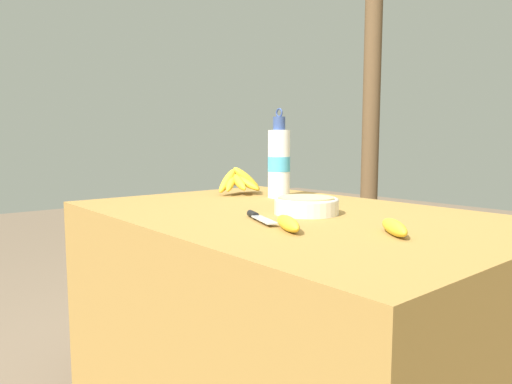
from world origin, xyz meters
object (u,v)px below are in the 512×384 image
at_px(banana_bunch_ripe, 239,181).
at_px(support_post_near, 371,117).
at_px(serving_bowl, 306,205).
at_px(loose_banana_side, 394,227).
at_px(banana_bunch_green, 446,240).
at_px(water_bottle, 279,162).
at_px(loose_banana_front, 288,223).
at_px(knife, 257,217).

distance_m(banana_bunch_ripe, support_post_near, 1.82).
bearing_deg(serving_bowl, loose_banana_side, -10.99).
height_order(banana_bunch_ripe, serving_bowl, banana_bunch_ripe).
relative_size(loose_banana_side, banana_bunch_green, 0.57).
height_order(water_bottle, banana_bunch_green, water_bottle).
height_order(serving_bowl, loose_banana_front, serving_bowl).
relative_size(banana_bunch_ripe, loose_banana_front, 1.61).
bearing_deg(loose_banana_front, banana_bunch_green, 105.22).
relative_size(water_bottle, banana_bunch_green, 1.43).
xyz_separation_m(banana_bunch_ripe, water_bottle, (0.19, 0.05, 0.08)).
distance_m(serving_bowl, support_post_near, 2.20).
distance_m(loose_banana_front, support_post_near, 2.47).
relative_size(loose_banana_side, support_post_near, 0.06).
relative_size(loose_banana_front, support_post_near, 0.07).
bearing_deg(banana_bunch_green, banana_bunch_ripe, -100.64).
xyz_separation_m(serving_bowl, banana_bunch_green, (-0.30, 1.45, -0.36)).
distance_m(banana_bunch_ripe, loose_banana_front, 0.80).
xyz_separation_m(serving_bowl, knife, (-0.01, -0.19, -0.02)).
relative_size(banana_bunch_ripe, support_post_near, 0.10).
relative_size(loose_banana_front, banana_bunch_green, 0.63).
height_order(water_bottle, loose_banana_front, water_bottle).
xyz_separation_m(loose_banana_front, banana_bunch_green, (-0.46, 1.67, -0.35)).
height_order(knife, support_post_near, support_post_near).
xyz_separation_m(serving_bowl, loose_banana_front, (0.15, -0.22, -0.01)).
xyz_separation_m(water_bottle, loose_banana_front, (0.51, -0.44, -0.12)).
xyz_separation_m(banana_bunch_ripe, serving_bowl, (0.54, -0.16, -0.03)).
distance_m(serving_bowl, banana_bunch_green, 1.52).
bearing_deg(banana_bunch_ripe, serving_bowl, -16.27).
relative_size(serving_bowl, loose_banana_front, 1.28).
bearing_deg(banana_bunch_green, knife, -79.93).
relative_size(water_bottle, loose_banana_front, 2.28).
bearing_deg(knife, loose_banana_side, 38.67).
bearing_deg(water_bottle, banana_bunch_green, 87.45).
relative_size(banana_bunch_ripe, loose_banana_side, 1.76).
bearing_deg(loose_banana_side, water_bottle, 158.32).
height_order(banana_bunch_ripe, knife, banana_bunch_ripe).
bearing_deg(support_post_near, loose_banana_front, -58.24).
distance_m(loose_banana_side, banana_bunch_green, 1.69).
xyz_separation_m(water_bottle, knife, (0.35, -0.40, -0.13)).
distance_m(serving_bowl, loose_banana_side, 0.36).
relative_size(knife, support_post_near, 0.08).
xyz_separation_m(loose_banana_front, support_post_near, (-1.28, 2.07, 0.38)).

